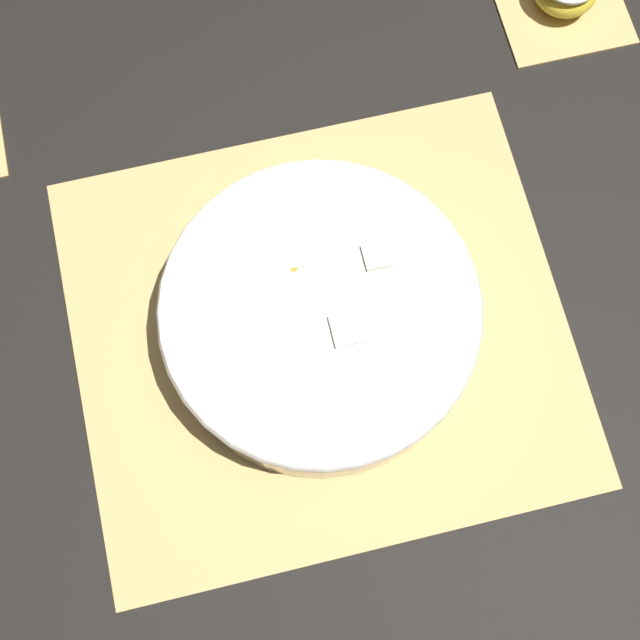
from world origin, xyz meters
The scene contains 4 objects.
ground_plane centered at (0.00, 0.00, 0.00)m, with size 6.00×6.00×0.00m, color black.
bamboo_mat_center centered at (0.00, 0.00, 0.00)m, with size 0.46×0.41×0.01m.
coaster_mat_near_left centered at (-0.33, -0.29, 0.00)m, with size 0.13×0.13×0.01m.
fruit_salad_bowl centered at (0.00, 0.00, 0.05)m, with size 0.28×0.28×0.07m.
Camera 1 is at (0.05, 0.23, 0.81)m, focal length 50.00 mm.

